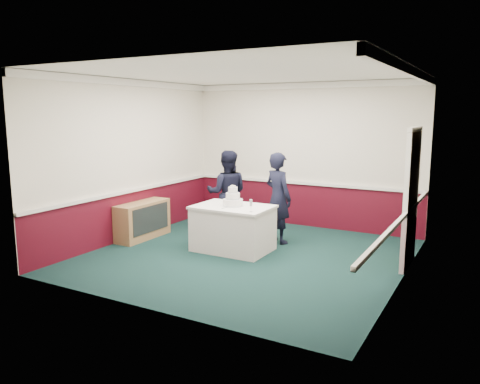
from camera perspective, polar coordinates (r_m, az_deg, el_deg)
The scene contains 9 objects.
ground at distance 7.96m, azimuth 0.81°, elevation -7.77°, with size 5.00×5.00×0.00m, color #132F2D.
room_shell at distance 8.12m, azimuth 3.39°, elevation 6.69°, with size 5.00×5.00×3.00m.
sideboard at distance 9.15m, azimuth -11.76°, elevation -3.39°, with size 0.41×1.20×0.70m.
cake_table at distance 8.17m, azimuth -0.87°, elevation -4.39°, with size 1.32×0.92×0.79m.
wedding_cake at distance 8.07m, azimuth -0.88°, elevation -0.94°, with size 0.35×0.35×0.36m.
cake_knife at distance 7.93m, azimuth -1.78°, elevation -1.92°, with size 0.01×0.22×0.01m, color silver.
champagne_flute at distance 7.58m, azimuth 1.35°, elevation -1.41°, with size 0.05×0.05×0.21m.
person_man at distance 9.15m, azimuth -1.58°, elevation -0.11°, with size 0.81×0.63×1.67m, color black.
person_woman at distance 8.61m, azimuth 4.67°, elevation -0.71°, with size 0.61×0.40×1.68m, color black.
Camera 1 is at (3.58, -6.70, 2.38)m, focal length 35.00 mm.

